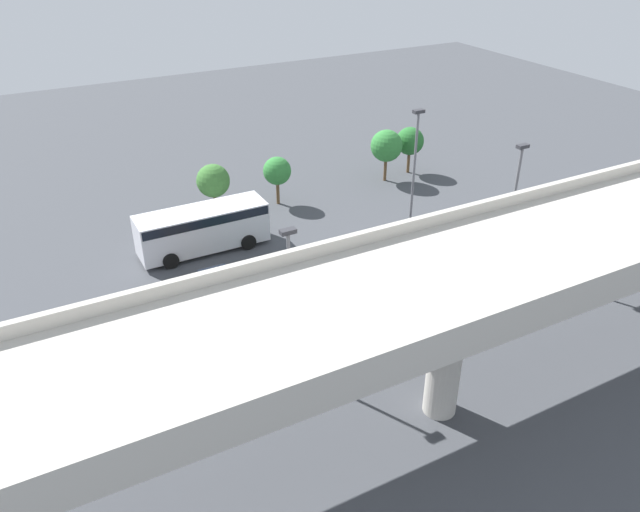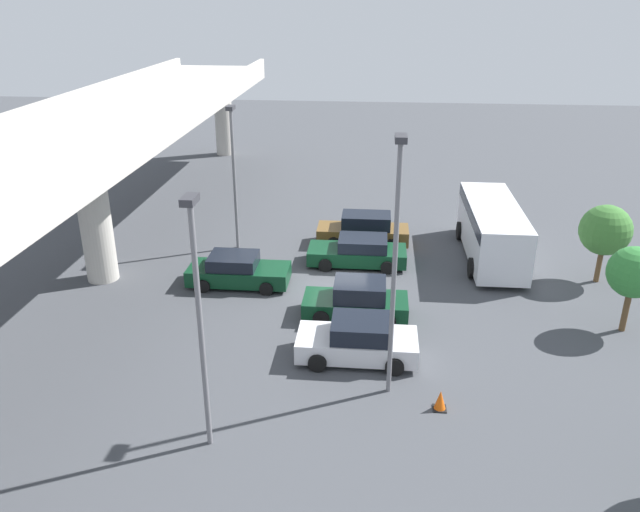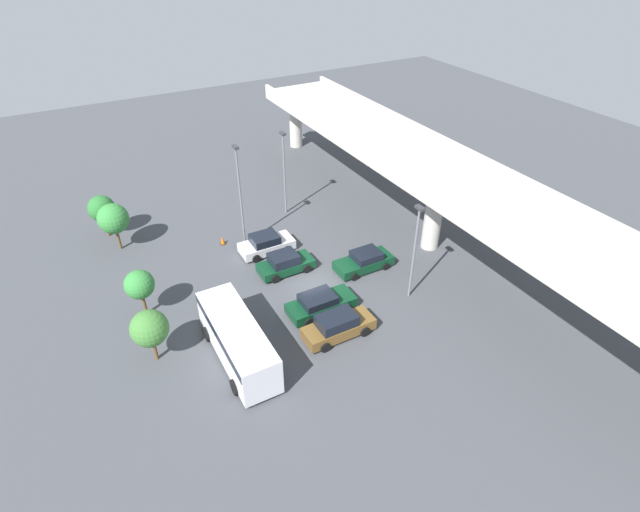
{
  "view_description": "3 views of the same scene",
  "coord_description": "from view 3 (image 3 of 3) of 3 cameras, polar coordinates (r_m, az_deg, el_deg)",
  "views": [
    {
      "loc": [
        14.16,
        26.62,
        19.27
      ],
      "look_at": [
        0.36,
        0.86,
        2.63
      ],
      "focal_mm": 35.0,
      "sensor_mm": 36.0,
      "label": 1
    },
    {
      "loc": [
        -25.68,
        -1.52,
        12.46
      ],
      "look_at": [
        -1.52,
        0.74,
        2.21
      ],
      "focal_mm": 35.0,
      "sensor_mm": 36.0,
      "label": 2
    },
    {
      "loc": [
        26.09,
        -13.62,
        23.09
      ],
      "look_at": [
        -0.94,
        1.26,
        1.74
      ],
      "focal_mm": 28.0,
      "sensor_mm": 36.0,
      "label": 3
    }
  ],
  "objects": [
    {
      "name": "tree_front_left",
      "position": [
        45.66,
        -23.69,
        4.97
      ],
      "size": [
        2.22,
        2.22,
        3.77
      ],
      "color": "brown",
      "rests_on": "ground_plane"
    },
    {
      "name": "parked_car_0",
      "position": [
        40.96,
        -6.17,
        1.38
      ],
      "size": [
        2.24,
        4.4,
        1.59
      ],
      "rotation": [
        0.0,
        0.0,
        1.57
      ],
      "color": "silver",
      "rests_on": "ground_plane"
    },
    {
      "name": "lamp_post_mid_lot",
      "position": [
        34.51,
        10.8,
        1.17
      ],
      "size": [
        0.7,
        0.35,
        7.42
      ],
      "color": "slate",
      "rests_on": "ground_plane"
    },
    {
      "name": "shuttle_bus",
      "position": [
        31.21,
        -9.46,
        -9.25
      ],
      "size": [
        8.11,
        2.73,
        2.8
      ],
      "rotation": [
        0.0,
        0.0,
        3.14
      ],
      "color": "silver",
      "rests_on": "ground_plane"
    },
    {
      "name": "highway_overpass",
      "position": [
        39.7,
        13.46,
        8.76
      ],
      "size": [
        51.12,
        7.06,
        7.69
      ],
      "color": "#BCB7AD",
      "rests_on": "ground_plane"
    },
    {
      "name": "tree_front_far_right",
      "position": [
        31.83,
        -18.91,
        -7.85
      ],
      "size": [
        2.31,
        2.31,
        3.72
      ],
      "color": "brown",
      "rests_on": "ground_plane"
    },
    {
      "name": "traffic_cone",
      "position": [
        42.71,
        -11.06,
        1.75
      ],
      "size": [
        0.44,
        0.44,
        0.7
      ],
      "color": "black",
      "rests_on": "ground_plane"
    },
    {
      "name": "parked_car_2",
      "position": [
        38.99,
        5.08,
        -0.57
      ],
      "size": [
        2.18,
        4.62,
        1.46
      ],
      "rotation": [
        0.0,
        0.0,
        -1.57
      ],
      "color": "#0C381E",
      "rests_on": "ground_plane"
    },
    {
      "name": "tree_front_centre",
      "position": [
        43.28,
        -22.57,
        3.95
      ],
      "size": [
        2.47,
        2.47,
        4.1
      ],
      "color": "brown",
      "rests_on": "ground_plane"
    },
    {
      "name": "parked_car_4",
      "position": [
        32.89,
        2.06,
        -8.01
      ],
      "size": [
        2.03,
        4.83,
        1.72
      ],
      "rotation": [
        0.0,
        0.0,
        1.57
      ],
      "color": "brown",
      "rests_on": "ground_plane"
    },
    {
      "name": "parked_car_3",
      "position": [
        34.8,
        0.04,
        -5.43
      ],
      "size": [
        2.22,
        4.82,
        1.43
      ],
      "rotation": [
        0.0,
        0.0,
        1.57
      ],
      "color": "#0C381E",
      "rests_on": "ground_plane"
    },
    {
      "name": "ground_plane",
      "position": [
        37.42,
        -0.99,
        -3.44
      ],
      "size": [
        106.49,
        106.49,
        0.0
      ],
      "primitive_type": "plane",
      "color": "#424449"
    },
    {
      "name": "tree_front_right",
      "position": [
        35.53,
        -19.94,
        -3.11
      ],
      "size": [
        2.02,
        2.02,
        3.56
      ],
      "color": "brown",
      "rests_on": "ground_plane"
    },
    {
      "name": "lamp_post_by_overpass",
      "position": [
        44.73,
        -4.13,
        10.11
      ],
      "size": [
        0.7,
        0.35,
        7.74
      ],
      "color": "slate",
      "rests_on": "ground_plane"
    },
    {
      "name": "lamp_post_near_aisle",
      "position": [
        40.07,
        -9.16,
        7.48
      ],
      "size": [
        0.7,
        0.35,
        8.72
      ],
      "color": "slate",
      "rests_on": "ground_plane"
    },
    {
      "name": "parked_car_1",
      "position": [
        38.56,
        -4.01,
        -0.85
      ],
      "size": [
        2.14,
        4.32,
        1.6
      ],
      "rotation": [
        0.0,
        0.0,
        1.57
      ],
      "color": "#0C381E",
      "rests_on": "ground_plane"
    }
  ]
}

